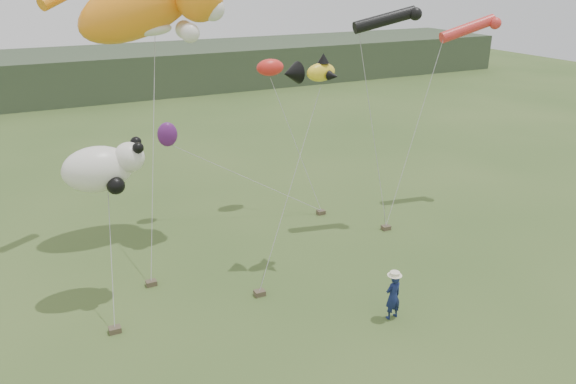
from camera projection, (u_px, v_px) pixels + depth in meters
name	position (u px, v px, depth m)	size (l,w,h in m)	color
ground	(340.00, 330.00, 18.86)	(120.00, 120.00, 0.00)	#385123
headland	(74.00, 75.00, 54.23)	(90.00, 13.00, 4.00)	#2D3D28
festival_attendant	(393.00, 296.00, 19.25)	(0.62, 0.41, 1.71)	#141F4D
sandbag_anchors	(259.00, 263.00, 23.05)	(13.24, 5.89, 0.20)	brown
cat_kite	(153.00, 5.00, 22.65)	(7.01, 3.74, 4.10)	orange
fish_kite	(310.00, 72.00, 20.74)	(2.17, 1.45, 1.10)	yellow
tube_kites	(436.00, 24.00, 25.57)	(8.59, 2.17, 1.88)	black
panda_kite	(103.00, 168.00, 19.25)	(2.79, 1.80, 1.73)	white
misc_kites	(226.00, 96.00, 26.38)	(6.24, 1.13, 3.75)	red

